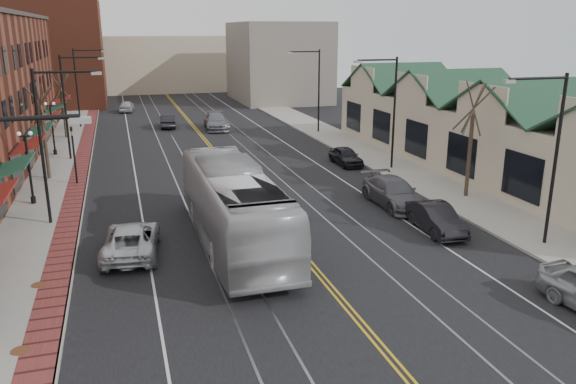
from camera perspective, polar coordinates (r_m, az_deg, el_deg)
ground at (r=19.20m, az=9.51°, el=-15.40°), size 160.00×160.00×0.00m
sidewalk_left at (r=36.19m, az=-23.15°, el=-1.05°), size 4.00×120.00×0.15m
sidewalk_right at (r=40.92m, az=12.34°, el=1.79°), size 4.00×120.00×0.15m
building_right at (r=43.67m, az=19.45°, el=5.12°), size 8.00×36.00×4.60m
backdrop_left at (r=85.00m, az=-23.14°, el=12.91°), size 14.00×18.00×14.00m
backdrop_mid at (r=99.97m, az=-12.79°, el=12.64°), size 22.00×14.00×9.00m
backdrop_right at (r=82.80m, az=-1.02°, el=13.07°), size 12.00×16.00×11.00m
streetlight_l_1 at (r=31.12m, az=-23.11°, el=5.72°), size 3.33×0.25×8.00m
streetlight_l_2 at (r=46.92m, az=-21.25°, el=9.03°), size 3.33×0.25×8.00m
streetlight_l_3 at (r=62.82m, az=-20.32°, el=10.67°), size 3.33×0.25×8.00m
streetlight_r_0 at (r=28.18m, az=25.04°, el=4.52°), size 3.33×0.25×8.00m
streetlight_r_1 at (r=41.31m, az=10.23°, el=9.03°), size 3.33×0.25×8.00m
streetlight_r_2 at (r=55.96m, az=2.72°, el=11.07°), size 3.33×0.25×8.00m
lamppost_l_2 at (r=35.78m, az=-24.79°, el=2.11°), size 0.84×0.28×4.27m
lamppost_l_3 at (r=49.43m, az=-22.80°, el=5.86°), size 0.84×0.28×4.27m
tree_left_near at (r=41.34m, az=-23.57°, el=5.83°), size 1.78×1.37×6.48m
tree_left_far at (r=57.14m, az=-21.90°, el=8.28°), size 1.66×1.28×6.02m
tree_right_mid at (r=35.45m, az=18.09°, el=5.25°), size 1.90×1.46×6.93m
manhole_mid at (r=20.42m, az=-25.55°, el=-14.32°), size 0.60×0.60×0.02m
manhole_far at (r=24.84m, az=-23.97°, el=-8.61°), size 0.60×0.60×0.02m
traffic_signal at (r=39.40m, az=-20.94°, el=3.93°), size 0.18×0.15×3.80m
transit_bus at (r=26.94m, az=-5.54°, el=-1.39°), size 3.23×13.55×3.77m
parked_suv at (r=26.78m, az=-15.63°, el=-4.68°), size 2.98×5.43×1.44m
parked_car_b at (r=29.63m, az=14.80°, el=-2.59°), size 1.85×4.49×1.44m
parked_car_c at (r=33.46m, az=10.69°, el=-0.04°), size 2.24×5.51×1.60m
parked_car_d at (r=43.20m, az=5.90°, el=3.65°), size 1.62×3.99×1.36m
distant_car_left at (r=61.00m, az=-12.08°, el=7.08°), size 1.92×4.46×1.43m
distant_car_right at (r=58.98m, az=-7.30°, el=7.11°), size 2.69×5.84×1.66m
distant_car_far at (r=74.19m, az=-16.08°, el=8.38°), size 2.16×4.38×1.44m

